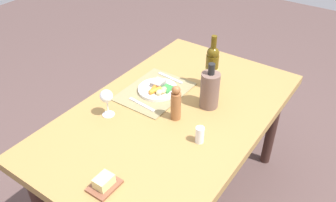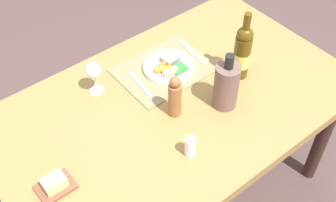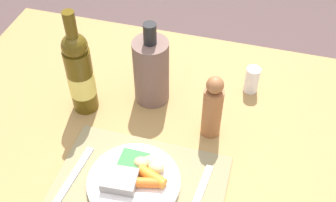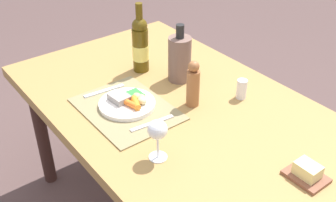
% 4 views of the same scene
% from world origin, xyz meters
% --- Properties ---
extents(ground_plane, '(8.00, 8.00, 0.00)m').
position_xyz_m(ground_plane, '(0.00, 0.00, 0.00)').
color(ground_plane, '#513D3A').
extents(dining_table, '(1.52, 0.93, 0.71)m').
position_xyz_m(dining_table, '(0.00, 0.00, 0.63)').
color(dining_table, '#9D7740').
rests_on(dining_table, ground_plane).
extents(placemat, '(0.42, 0.32, 0.01)m').
position_xyz_m(placemat, '(-0.10, -0.19, 0.71)').
color(placemat, '#897B53').
rests_on(placemat, dining_table).
extents(dinner_plate, '(0.23, 0.23, 0.05)m').
position_xyz_m(dinner_plate, '(-0.11, -0.17, 0.73)').
color(dinner_plate, white).
rests_on(dinner_plate, placemat).
extents(fork, '(0.03, 0.18, 0.00)m').
position_xyz_m(fork, '(-0.27, -0.19, 0.71)').
color(fork, silver).
rests_on(fork, placemat).
extents(knife, '(0.04, 0.19, 0.00)m').
position_xyz_m(knife, '(0.05, -0.17, 0.71)').
color(knife, silver).
rests_on(knife, placemat).
extents(cooler_bottle, '(0.10, 0.10, 0.26)m').
position_xyz_m(cooler_bottle, '(-0.16, 0.13, 0.81)').
color(cooler_bottle, brown).
rests_on(cooler_bottle, dining_table).
extents(wine_glass, '(0.07, 0.07, 0.15)m').
position_xyz_m(wine_glass, '(0.22, -0.26, 0.82)').
color(wine_glass, white).
rests_on(wine_glass, dining_table).
extents(wine_bottle, '(0.07, 0.07, 0.32)m').
position_xyz_m(wine_bottle, '(-0.33, 0.05, 0.84)').
color(wine_bottle, '#513E0D').
rests_on(wine_bottle, dining_table).
extents(pepper_mill, '(0.05, 0.05, 0.20)m').
position_xyz_m(pepper_mill, '(0.04, 0.05, 0.80)').
color(pepper_mill, '#965C34').
rests_on(pepper_mill, dining_table).
extents(salt_shaker, '(0.04, 0.04, 0.09)m').
position_xyz_m(salt_shaker, '(0.12, 0.24, 0.75)').
color(salt_shaker, white).
rests_on(salt_shaker, dining_table).
extents(butter_dish, '(0.13, 0.10, 0.06)m').
position_xyz_m(butter_dish, '(0.59, 0.06, 0.73)').
color(butter_dish, brown).
rests_on(butter_dish, dining_table).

